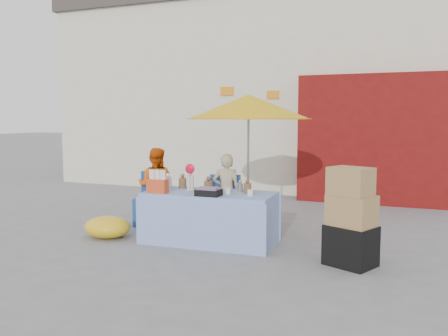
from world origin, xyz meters
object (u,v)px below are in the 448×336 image
at_px(umbrella, 248,107).
at_px(box_stack, 351,221).
at_px(chair_left, 152,209).
at_px(vendor_beige, 227,192).
at_px(vendor_orange, 156,186).
at_px(chair_right, 223,215).
at_px(market_table, 209,217).

height_order(umbrella, box_stack, umbrella).
relative_size(chair_left, vendor_beige, 0.72).
relative_size(chair_left, umbrella, 0.41).
relative_size(chair_left, box_stack, 0.73).
distance_m(vendor_orange, vendor_beige, 1.25).
xyz_separation_m(chair_right, vendor_orange, (-1.25, 0.13, 0.37)).
xyz_separation_m(market_table, vendor_orange, (-1.31, 0.81, 0.26)).
distance_m(chair_right, vendor_orange, 1.31).
bearing_deg(chair_right, vendor_beige, 76.51).
bearing_deg(umbrella, vendor_orange, -174.47).
distance_m(chair_left, vendor_orange, 0.39).
distance_m(market_table, chair_left, 1.48).
bearing_deg(chair_right, market_table, -96.82).
xyz_separation_m(umbrella, box_stack, (1.72, -1.32, -1.35)).
xyz_separation_m(market_table, chair_left, (-1.31, 0.68, -0.11)).
relative_size(market_table, box_stack, 1.60).
bearing_deg(box_stack, vendor_orange, 160.35).
relative_size(market_table, vendor_beige, 1.57).
relative_size(vendor_beige, umbrella, 0.57).
xyz_separation_m(chair_left, vendor_orange, (0.00, 0.13, 0.37)).
bearing_deg(box_stack, umbrella, 142.50).
distance_m(chair_right, vendor_beige, 0.36).
xyz_separation_m(vendor_orange, umbrella, (1.55, 0.15, 1.27)).
distance_m(chair_left, box_stack, 3.44).
bearing_deg(chair_right, umbrella, 31.10).
distance_m(market_table, vendor_orange, 1.56).
height_order(market_table, umbrella, umbrella).
bearing_deg(vendor_beige, market_table, 82.08).
height_order(chair_left, umbrella, umbrella).
xyz_separation_m(market_table, vendor_beige, (-0.06, 0.81, 0.23)).
xyz_separation_m(vendor_orange, vendor_beige, (1.25, 0.00, -0.03)).
bearing_deg(market_table, umbrella, 73.69).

